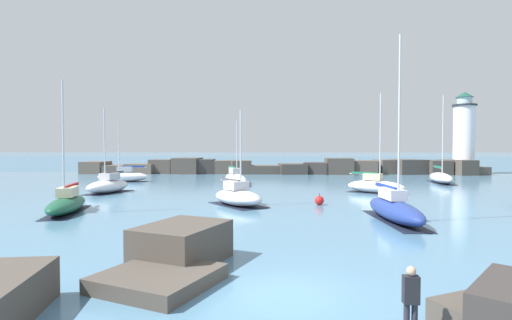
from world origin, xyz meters
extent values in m
plane|color=teal|center=(0.00, 0.00, 0.00)|extent=(600.00, 600.00, 0.00)
cube|color=teal|center=(0.00, 113.74, 0.00)|extent=(400.00, 116.00, 0.01)
cube|color=brown|center=(-30.45, 52.96, 0.98)|extent=(3.69, 4.77, 1.97)
cube|color=brown|center=(-26.75, 53.50, 0.68)|extent=(4.62, 5.65, 1.36)
cube|color=brown|center=(-22.59, 53.26, 0.79)|extent=(5.40, 4.65, 1.58)
cube|color=#4C443D|center=(-19.25, 53.36, 1.14)|extent=(4.09, 3.59, 2.29)
cube|color=#4C443D|center=(-15.16, 53.64, 1.28)|extent=(4.32, 5.28, 2.56)
cube|color=#383330|center=(-12.14, 53.92, 1.17)|extent=(3.16, 5.07, 2.33)
cube|color=brown|center=(-9.33, 53.61, 1.08)|extent=(4.23, 4.01, 2.16)
cube|color=brown|center=(-6.28, 53.18, 1.10)|extent=(3.96, 4.79, 2.20)
cube|color=#4C443D|center=(-2.35, 53.52, 0.67)|extent=(5.53, 4.42, 1.35)
cube|color=#423D38|center=(2.29, 53.48, 0.82)|extent=(4.74, 5.27, 1.63)
cube|color=#383330|center=(6.16, 53.42, 0.93)|extent=(4.48, 4.52, 1.85)
cube|color=#4C443D|center=(9.77, 53.13, 1.28)|extent=(4.30, 3.72, 2.57)
cube|color=#4C443D|center=(13.70, 54.23, 1.08)|extent=(5.97, 6.33, 2.16)
cube|color=brown|center=(17.52, 54.30, 1.15)|extent=(3.59, 4.04, 2.31)
cube|color=#423D38|center=(21.13, 54.33, 1.17)|extent=(5.66, 5.80, 2.34)
cube|color=#423D38|center=(25.39, 53.92, 1.12)|extent=(3.70, 5.45, 2.24)
cube|color=#4C443D|center=(28.65, 53.07, 1.18)|extent=(4.24, 6.01, 2.35)
cube|color=#4C443D|center=(31.08, 53.52, 0.64)|extent=(3.82, 5.13, 1.27)
cylinder|color=gray|center=(30.21, 54.80, 0.90)|extent=(4.40, 4.40, 1.80)
cylinder|color=white|center=(30.21, 54.80, 6.42)|extent=(3.26, 3.26, 9.24)
cylinder|color=#232328|center=(30.21, 54.80, 11.17)|extent=(3.75, 3.75, 0.25)
cylinder|color=silver|center=(30.21, 54.80, 11.87)|extent=(2.28, 2.28, 1.15)
cone|color=#194C38|center=(30.21, 54.80, 12.89)|extent=(2.77, 2.77, 0.90)
cube|color=#4C443D|center=(-3.84, 2.96, 0.74)|extent=(3.66, 4.17, 1.48)
cube|color=#4C443D|center=(-4.00, 0.45, 0.24)|extent=(4.25, 4.29, 0.48)
ellipsoid|color=silver|center=(-3.18, 17.98, 0.59)|extent=(5.20, 5.73, 1.18)
cube|color=black|center=(-3.18, 17.98, 0.01)|extent=(5.00, 5.48, 0.03)
cube|color=silver|center=(-3.34, 18.19, 1.50)|extent=(2.05, 2.10, 0.64)
cylinder|color=silver|center=(-2.94, 17.67, 4.20)|extent=(0.12, 0.12, 6.03)
cylinder|color=#BCBCC1|center=(-3.83, 18.82, 1.73)|extent=(1.85, 2.38, 0.10)
cube|color=#4C4C51|center=(-3.83, 18.82, 1.83)|extent=(1.66, 2.09, 0.20)
ellipsoid|color=navy|center=(6.80, 12.19, 0.63)|extent=(2.34, 7.83, 1.25)
cube|color=black|center=(6.80, 12.19, 0.01)|extent=(2.27, 7.45, 0.03)
cube|color=silver|center=(6.77, 12.58, 1.57)|extent=(1.15, 2.38, 0.64)
cylinder|color=silver|center=(6.84, 11.62, 6.08)|extent=(0.12, 0.12, 9.66)
cylinder|color=#BCBCC1|center=(6.69, 13.74, 1.80)|extent=(0.40, 4.25, 0.10)
cube|color=navy|center=(6.69, 13.74, 1.90)|extent=(0.46, 3.62, 0.20)
ellipsoid|color=white|center=(-5.15, 35.19, 0.62)|extent=(4.32, 8.22, 1.24)
cube|color=black|center=(-5.15, 35.19, 0.01)|extent=(4.15, 7.83, 0.03)
cube|color=#B2B2B7|center=(-5.28, 35.57, 1.56)|extent=(1.72, 2.61, 0.64)
cylinder|color=silver|center=(-4.96, 34.62, 4.36)|extent=(0.12, 0.12, 6.26)
cylinder|color=#BCBCC1|center=(-5.68, 36.72, 1.79)|extent=(1.53, 4.24, 0.10)
cube|color=#1E664C|center=(-5.68, 36.72, 1.89)|extent=(1.41, 3.64, 0.20)
ellipsoid|color=#195138|center=(-14.37, 14.02, 0.53)|extent=(3.27, 6.81, 1.05)
cube|color=black|center=(-14.37, 14.02, 0.01)|extent=(3.16, 6.48, 0.03)
cube|color=beige|center=(-14.45, 14.34, 1.37)|extent=(1.42, 2.15, 0.64)
cylinder|color=silver|center=(-14.26, 13.54, 4.93)|extent=(0.12, 0.12, 7.76)
cylinder|color=#BCBCC1|center=(-14.67, 15.30, 1.60)|extent=(0.93, 3.54, 0.10)
cube|color=maroon|center=(-14.67, 15.30, 1.70)|extent=(0.90, 3.04, 0.20)
ellipsoid|color=white|center=(9.17, 26.55, 0.61)|extent=(5.56, 4.41, 1.23)
cube|color=black|center=(9.17, 26.55, 0.01)|extent=(5.31, 4.24, 0.03)
cube|color=beige|center=(8.94, 26.70, 1.55)|extent=(1.90, 1.68, 0.64)
cylinder|color=silver|center=(9.52, 26.33, 5.36)|extent=(0.12, 0.12, 8.26)
cylinder|color=#BCBCC1|center=(8.24, 27.15, 1.78)|extent=(2.60, 1.72, 0.10)
cube|color=#1E664C|center=(8.24, 27.15, 1.88)|extent=(2.28, 1.56, 0.20)
ellipsoid|color=white|center=(-16.47, 25.45, 0.63)|extent=(3.64, 5.74, 1.25)
cube|color=black|center=(-16.47, 25.45, 0.01)|extent=(3.52, 5.47, 0.03)
cube|color=#B2B2B7|center=(-16.40, 25.71, 1.57)|extent=(1.64, 1.88, 0.64)
cylinder|color=silver|center=(-16.58, 25.07, 4.67)|extent=(0.12, 0.12, 6.83)
cylinder|color=#BCBCC1|center=(-16.19, 26.48, 1.80)|extent=(0.88, 2.85, 0.10)
cube|color=#4C4C51|center=(-16.19, 26.48, 1.90)|extent=(0.86, 2.45, 0.20)
ellipsoid|color=white|center=(-19.66, 37.24, 0.64)|extent=(6.40, 2.42, 1.28)
cube|color=black|center=(-19.66, 37.24, 0.01)|extent=(6.09, 2.35, 0.03)
cube|color=#B2B2B7|center=(-19.35, 37.27, 1.60)|extent=(1.96, 1.18, 0.64)
cylinder|color=silver|center=(-20.13, 37.20, 4.43)|extent=(0.12, 0.12, 6.30)
cylinder|color=#BCBCC1|center=(-18.42, 37.36, 1.83)|extent=(3.43, 0.43, 0.10)
cube|color=navy|center=(-18.42, 37.36, 1.93)|extent=(2.93, 0.48, 0.20)
ellipsoid|color=white|center=(19.74, 37.70, 0.63)|extent=(2.91, 7.71, 1.25)
cube|color=black|center=(19.74, 37.70, 0.01)|extent=(2.82, 7.33, 0.03)
cylinder|color=silver|center=(19.67, 37.14, 5.95)|extent=(0.12, 0.12, 9.39)
cylinder|color=#BCBCC1|center=(19.95, 39.19, 1.80)|extent=(0.66, 4.11, 0.10)
cube|color=#1E664C|center=(19.95, 39.19, 1.90)|extent=(0.67, 3.51, 0.20)
sphere|color=red|center=(2.98, 18.43, 0.35)|extent=(0.70, 0.70, 0.70)
cylinder|color=black|center=(2.98, 18.43, 0.80)|extent=(0.04, 0.04, 0.20)
cube|color=#232328|center=(2.86, -2.68, 1.14)|extent=(0.36, 0.22, 0.65)
sphere|color=tan|center=(2.86, -2.68, 1.57)|extent=(0.22, 0.22, 0.22)
camera|label=1|loc=(-0.23, -11.94, 4.43)|focal=28.00mm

